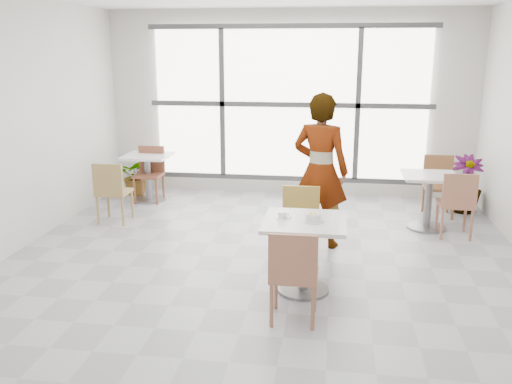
# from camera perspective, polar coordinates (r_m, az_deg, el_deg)

# --- Properties ---
(floor) EXTENTS (7.00, 7.00, 0.00)m
(floor) POSITION_cam_1_polar(r_m,az_deg,el_deg) (5.99, 0.42, -8.57)
(floor) COLOR #9E9EA5
(floor) RESTS_ON ground
(wall_back) EXTENTS (6.00, 0.00, 6.00)m
(wall_back) POSITION_cam_1_polar(r_m,az_deg,el_deg) (9.02, 3.51, 9.16)
(wall_back) COLOR silver
(wall_back) RESTS_ON ground
(wall_front) EXTENTS (6.00, 0.00, 6.00)m
(wall_front) POSITION_cam_1_polar(r_m,az_deg,el_deg) (2.26, -11.86, -8.09)
(wall_front) COLOR silver
(wall_front) RESTS_ON ground
(window) EXTENTS (4.60, 0.07, 2.52)m
(window) POSITION_cam_1_polar(r_m,az_deg,el_deg) (8.96, 3.48, 9.12)
(window) COLOR white
(window) RESTS_ON ground
(main_table) EXTENTS (0.80, 0.80, 0.75)m
(main_table) POSITION_cam_1_polar(r_m,az_deg,el_deg) (5.42, 5.05, -5.22)
(main_table) COLOR silver
(main_table) RESTS_ON ground
(chair_near) EXTENTS (0.42, 0.42, 0.87)m
(chair_near) POSITION_cam_1_polar(r_m,az_deg,el_deg) (4.79, 3.95, -8.23)
(chair_near) COLOR #9E634B
(chair_near) RESTS_ON ground
(chair_far) EXTENTS (0.42, 0.42, 0.87)m
(chair_far) POSITION_cam_1_polar(r_m,az_deg,el_deg) (6.17, 4.63, -2.95)
(chair_far) COLOR #A38339
(chair_far) RESTS_ON ground
(oatmeal_bowl) EXTENTS (0.21, 0.21, 0.09)m
(oatmeal_bowl) POSITION_cam_1_polar(r_m,az_deg,el_deg) (5.29, 5.99, -2.65)
(oatmeal_bowl) COLOR silver
(oatmeal_bowl) RESTS_ON main_table
(coffee_cup) EXTENTS (0.16, 0.13, 0.07)m
(coffee_cup) POSITION_cam_1_polar(r_m,az_deg,el_deg) (5.38, 2.77, -2.45)
(coffee_cup) COLOR white
(coffee_cup) RESTS_ON main_table
(person) EXTENTS (0.79, 0.63, 1.88)m
(person) POSITION_cam_1_polar(r_m,az_deg,el_deg) (6.64, 6.75, 2.22)
(person) COLOR black
(person) RESTS_ON ground
(bg_table_left) EXTENTS (0.70, 0.70, 0.75)m
(bg_table_left) POSITION_cam_1_polar(r_m,az_deg,el_deg) (8.87, -11.25, 2.18)
(bg_table_left) COLOR white
(bg_table_left) RESTS_ON ground
(bg_table_right) EXTENTS (0.70, 0.70, 0.75)m
(bg_table_right) POSITION_cam_1_polar(r_m,az_deg,el_deg) (7.68, 17.62, -0.17)
(bg_table_right) COLOR silver
(bg_table_right) RESTS_ON ground
(bg_chair_left_near) EXTENTS (0.42, 0.42, 0.87)m
(bg_chair_left_near) POSITION_cam_1_polar(r_m,az_deg,el_deg) (7.78, -14.86, 0.33)
(bg_chair_left_near) COLOR #A2834B
(bg_chair_left_near) RESTS_ON ground
(bg_chair_left_far) EXTENTS (0.42, 0.42, 0.87)m
(bg_chair_left_far) POSITION_cam_1_polar(r_m,az_deg,el_deg) (8.88, -11.02, 2.29)
(bg_chair_left_far) COLOR brown
(bg_chair_left_far) RESTS_ON ground
(bg_chair_right_near) EXTENTS (0.42, 0.42, 0.87)m
(bg_chair_right_near) POSITION_cam_1_polar(r_m,az_deg,el_deg) (7.39, 20.29, -0.85)
(bg_chair_right_near) COLOR #A0644D
(bg_chair_right_near) RESTS_ON ground
(bg_chair_right_far) EXTENTS (0.42, 0.42, 0.87)m
(bg_chair_right_far) POSITION_cam_1_polar(r_m,az_deg,el_deg) (8.39, 18.54, 1.07)
(bg_chair_right_far) COLOR brown
(bg_chair_right_far) RESTS_ON ground
(plant_left) EXTENTS (0.63, 0.56, 0.65)m
(plant_left) POSITION_cam_1_polar(r_m,az_deg,el_deg) (9.34, -12.34, 1.74)
(plant_left) COLOR #5E8449
(plant_left) RESTS_ON ground
(plant_right) EXTENTS (0.48, 0.48, 0.85)m
(plant_right) POSITION_cam_1_polar(r_m,az_deg,el_deg) (8.68, 21.03, 0.79)
(plant_right) COLOR #558941
(plant_right) RESTS_ON ground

